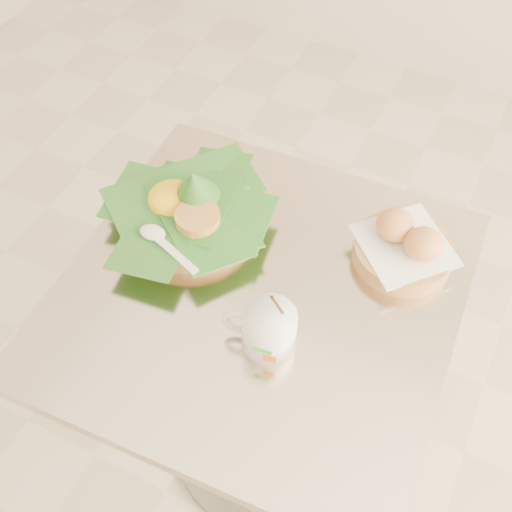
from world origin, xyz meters
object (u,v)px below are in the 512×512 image
at_px(cafe_table, 259,351).
at_px(coffee_mug, 267,328).
at_px(rice_basket, 189,207).
at_px(bread_basket, 405,247).

height_order(cafe_table, coffee_mug, coffee_mug).
xyz_separation_m(rice_basket, coffee_mug, (0.25, -0.18, -0.00)).
xyz_separation_m(cafe_table, bread_basket, (0.21, 0.19, 0.25)).
relative_size(rice_basket, bread_basket, 1.44).
relative_size(rice_basket, coffee_mug, 2.00).
distance_m(bread_basket, coffee_mug, 0.31).
xyz_separation_m(rice_basket, bread_basket, (0.40, 0.10, -0.01)).
xyz_separation_m(cafe_table, rice_basket, (-0.19, 0.09, 0.26)).
distance_m(rice_basket, coffee_mug, 0.31).
bearing_deg(cafe_table, rice_basket, 155.52).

